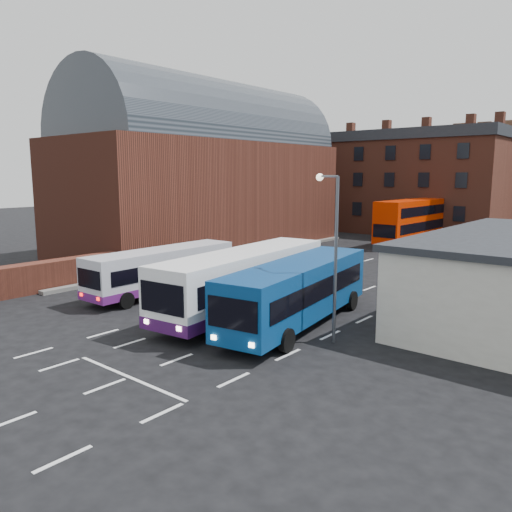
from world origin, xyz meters
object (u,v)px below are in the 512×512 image
Objects in this scene: bus_white_outbound at (163,267)px; bus_blue at (298,288)px; street_lamp at (332,242)px; bus_white_inbound at (244,277)px; bus_red_double at (411,221)px.

bus_white_outbound is 9.93m from bus_blue.
street_lamp is at bearing 149.88° from bus_blue.
bus_white_inbound is 30.36m from bus_red_double.
bus_red_double is (-3.82, 30.12, 0.50)m from bus_white_inbound.
street_lamp is (12.30, -0.99, 2.71)m from bus_white_outbound.
street_lamp reaches higher than bus_white_inbound.
bus_white_inbound is 1.06× the size of bus_red_double.
bus_white_outbound is 0.88× the size of bus_blue.
street_lamp is (9.48, -30.97, 1.90)m from bus_red_double.
bus_white_outbound is at bearing 175.41° from street_lamp.
bus_red_double is at bearing -89.17° from bus_white_inbound.
street_lamp is (5.66, -0.85, 2.39)m from bus_white_inbound.
bus_red_double is (2.82, 29.98, 0.82)m from bus_white_outbound.
bus_red_double is at bearing 83.56° from bus_white_outbound.
bus_white_inbound is 1.07× the size of bus_blue.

